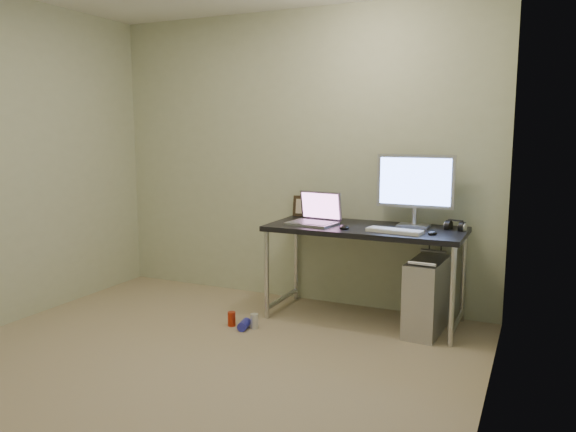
{
  "coord_description": "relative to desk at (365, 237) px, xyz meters",
  "views": [
    {
      "loc": [
        1.97,
        -2.73,
        1.48
      ],
      "look_at": [
        0.24,
        1.07,
        0.85
      ],
      "focal_mm": 35.0,
      "sensor_mm": 36.0,
      "label": 1
    }
  ],
  "objects": [
    {
      "name": "cable_a",
      "position": [
        0.45,
        0.28,
        -0.27
      ],
      "size": [
        0.01,
        0.16,
        0.69
      ],
      "primitive_type": "cylinder",
      "rotation": [
        0.21,
        0.0,
        0.0
      ],
      "color": "black",
      "rests_on": "ground"
    },
    {
      "name": "floor",
      "position": [
        -0.74,
        -1.42,
        -0.67
      ],
      "size": [
        3.5,
        3.5,
        0.0
      ],
      "primitive_type": "plane",
      "color": "tan",
      "rests_on": "ground"
    },
    {
      "name": "cable_b",
      "position": [
        0.54,
        0.26,
        -0.29
      ],
      "size": [
        0.02,
        0.11,
        0.71
      ],
      "primitive_type": "cylinder",
      "rotation": [
        0.14,
        0.0,
        0.09
      ],
      "color": "black",
      "rests_on": "ground"
    },
    {
      "name": "mouse_right",
      "position": [
        0.54,
        -0.12,
        0.1
      ],
      "size": [
        0.07,
        0.1,
        0.03
      ],
      "primitive_type": "ellipsoid",
      "rotation": [
        0.0,
        0.0,
        -0.05
      ],
      "color": "black",
      "rests_on": "desk"
    },
    {
      "name": "picture_frame",
      "position": [
        -0.62,
        0.29,
        0.17
      ],
      "size": [
        0.23,
        0.1,
        0.18
      ],
      "primitive_type": "cube",
      "rotation": [
        -0.21,
        0.0,
        0.17
      ],
      "color": "black",
      "rests_on": "desk"
    },
    {
      "name": "headphones",
      "position": [
        0.66,
        0.13,
        0.11
      ],
      "size": [
        0.16,
        0.09,
        0.1
      ],
      "rotation": [
        0.0,
        0.0,
        -0.24
      ],
      "color": "black",
      "rests_on": "desk"
    },
    {
      "name": "wall_right",
      "position": [
        1.01,
        -1.42,
        0.58
      ],
      "size": [
        0.02,
        3.5,
        2.5
      ],
      "primitive_type": "cube",
      "color": "beige",
      "rests_on": "ground"
    },
    {
      "name": "wall_back",
      "position": [
        -0.74,
        0.33,
        0.58
      ],
      "size": [
        3.5,
        0.02,
        2.5
      ],
      "primitive_type": "cube",
      "color": "beige",
      "rests_on": "ground"
    },
    {
      "name": "mouse_left",
      "position": [
        -0.12,
        -0.16,
        0.1
      ],
      "size": [
        0.11,
        0.14,
        0.04
      ],
      "primitive_type": "ellipsoid",
      "rotation": [
        0.0,
        0.0,
        0.3
      ],
      "color": "black",
      "rests_on": "desk"
    },
    {
      "name": "monitor",
      "position": [
        0.34,
        0.16,
        0.41
      ],
      "size": [
        0.59,
        0.17,
        0.56
      ],
      "rotation": [
        0.0,
        0.0,
        -0.01
      ],
      "color": "silver",
      "rests_on": "desk"
    },
    {
      "name": "laptop",
      "position": [
        -0.4,
        -0.03,
        0.14
      ],
      "size": [
        0.4,
        0.34,
        0.25
      ],
      "rotation": [
        0.0,
        0.0,
        -0.13
      ],
      "color": "silver",
      "rests_on": "desk"
    },
    {
      "name": "keyboard",
      "position": [
        0.27,
        -0.16,
        0.1
      ],
      "size": [
        0.42,
        0.18,
        0.02
      ],
      "primitive_type": "cube",
      "rotation": [
        0.0,
        0.0,
        -0.13
      ],
      "color": "white",
      "rests_on": "desk"
    },
    {
      "name": "can_blue",
      "position": [
        -0.75,
        -0.59,
        -0.63
      ],
      "size": [
        0.09,
        0.14,
        0.07
      ],
      "primitive_type": "cylinder",
      "rotation": [
        1.57,
        0.0,
        0.19
      ],
      "color": "#2B2CBD",
      "rests_on": "ground"
    },
    {
      "name": "desk",
      "position": [
        0.0,
        0.0,
        0.0
      ],
      "size": [
        1.51,
        0.66,
        0.75
      ],
      "color": "black",
      "rests_on": "ground"
    },
    {
      "name": "tower_computer",
      "position": [
        0.5,
        -0.08,
        -0.39
      ],
      "size": [
        0.26,
        0.54,
        0.58
      ],
      "rotation": [
        0.0,
        0.0,
        -0.06
      ],
      "color": "#B2B2B7",
      "rests_on": "ground"
    },
    {
      "name": "can_red",
      "position": [
        -0.88,
        -0.56,
        -0.61
      ],
      "size": [
        0.07,
        0.07,
        0.11
      ],
      "primitive_type": "cylinder",
      "rotation": [
        0.0,
        0.0,
        -0.2
      ],
      "color": "#B32A0F",
      "rests_on": "ground"
    },
    {
      "name": "webcam",
      "position": [
        -0.43,
        0.28,
        0.17
      ],
      "size": [
        0.04,
        0.03,
        0.12
      ],
      "rotation": [
        0.0,
        0.0,
        -0.1
      ],
      "color": "silver",
      "rests_on": "desk"
    },
    {
      "name": "can_white",
      "position": [
        -0.69,
        -0.54,
        -0.61
      ],
      "size": [
        0.07,
        0.07,
        0.11
      ],
      "primitive_type": "cylinder",
      "rotation": [
        0.0,
        0.0,
        0.19
      ],
      "color": "silver",
      "rests_on": "ground"
    }
  ]
}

